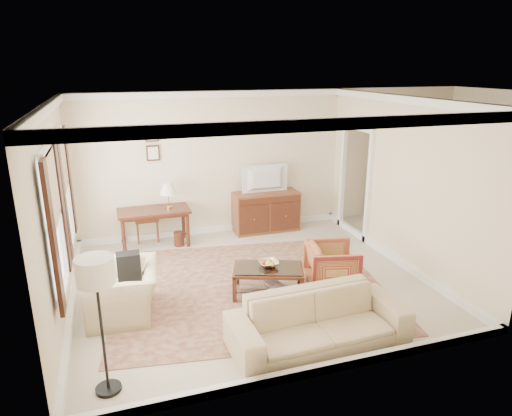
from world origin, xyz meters
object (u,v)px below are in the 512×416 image
tv (266,170)px  sofa (319,313)px  club_armchair (123,283)px  sideboard (266,211)px  striped_armchair (332,264)px  coffee_table (268,274)px  writing_desk (154,215)px

tv → sofa: bearing=79.7°
sofa → club_armchair: bearing=144.5°
sideboard → striped_armchair: 2.77m
striped_armchair → coffee_table: bearing=99.0°
sideboard → coffee_table: bearing=-108.5°
sideboard → tv: 0.89m
sideboard → club_armchair: 4.00m
coffee_table → club_armchair: bearing=178.1°
tv → club_armchair: bearing=40.7°
club_armchair → sofa: 2.73m
tv → coffee_table: tv is taller
coffee_table → club_armchair: 2.13m
coffee_table → club_armchair: club_armchair is taller
sofa → tv: bearing=77.7°
sideboard → tv: tv is taller
club_armchair → coffee_table: bearing=93.5°
coffee_table → club_armchair: (-2.12, 0.07, 0.13)m
club_armchair → sofa: club_armchair is taller
tv → striped_armchair: size_ratio=1.21×
coffee_table → sideboard: bearing=71.5°
sofa → striped_armchair: bearing=55.1°
coffee_table → sofa: 1.45m
writing_desk → sideboard: sideboard is taller
coffee_table → striped_armchair: (1.04, -0.08, 0.05)m
writing_desk → club_armchair: (-0.70, -2.47, -0.15)m
writing_desk → coffee_table: 2.93m
sideboard → striped_armchair: sideboard is taller
sideboard → sofa: sofa is taller
sideboard → striped_armchair: bearing=-87.1°
coffee_table → tv: bearing=71.4°
sideboard → sofa: size_ratio=0.61×
tv → sofa: size_ratio=0.42×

